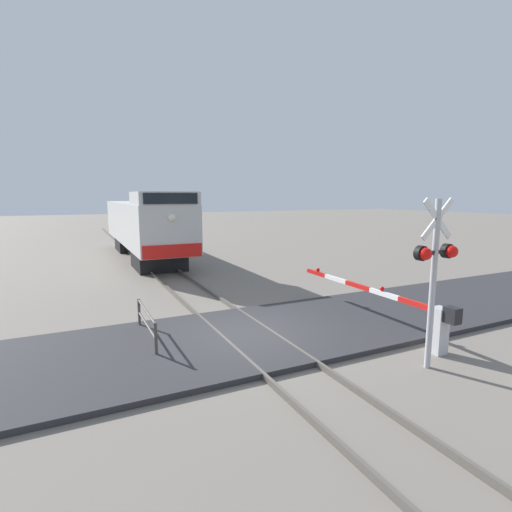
% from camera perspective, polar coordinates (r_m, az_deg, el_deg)
% --- Properties ---
extents(ground_plane, '(160.00, 160.00, 0.00)m').
position_cam_1_polar(ground_plane, '(11.38, -1.21, -11.91)').
color(ground_plane, slate).
extents(rail_track_left, '(0.08, 80.00, 0.15)m').
position_cam_1_polar(rail_track_left, '(11.09, -4.66, -12.09)').
color(rail_track_left, '#59544C').
rests_on(rail_track_left, ground_plane).
extents(rail_track_right, '(0.08, 80.00, 0.15)m').
position_cam_1_polar(rail_track_right, '(11.65, 2.06, -11.02)').
color(rail_track_right, '#59544C').
rests_on(rail_track_right, ground_plane).
extents(road_surface, '(36.00, 4.89, 0.14)m').
position_cam_1_polar(road_surface, '(11.35, -1.21, -11.57)').
color(road_surface, '#2D2D30').
rests_on(road_surface, ground_plane).
extents(locomotive, '(2.99, 15.08, 4.20)m').
position_cam_1_polar(locomotive, '(25.89, -15.93, 4.35)').
color(locomotive, black).
rests_on(locomotive, ground_plane).
extents(crossing_signal, '(1.18, 0.33, 3.99)m').
position_cam_1_polar(crossing_signal, '(9.75, 24.67, -1.19)').
color(crossing_signal, '#ADADB2').
rests_on(crossing_signal, ground_plane).
extents(crossing_gate, '(0.36, 6.59, 1.33)m').
position_cam_1_polar(crossing_gate, '(11.69, 21.67, -7.65)').
color(crossing_gate, silver).
rests_on(crossing_gate, ground_plane).
extents(guard_railing, '(0.08, 2.54, 0.95)m').
position_cam_1_polar(guard_railing, '(11.25, -15.68, -9.16)').
color(guard_railing, '#4C4742').
rests_on(guard_railing, ground_plane).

